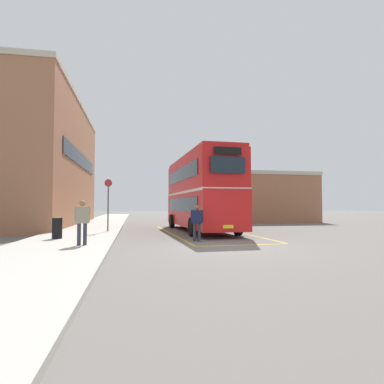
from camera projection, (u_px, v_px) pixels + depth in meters
ground_plane at (178, 225)px, 26.66m from camera, size 135.60×135.60×0.00m
sidewalk_left at (101, 223)px, 27.86m from camera, size 4.00×57.60×0.14m
brick_building_left at (41, 163)px, 26.33m from camera, size 6.39×18.76×10.30m
depot_building_right at (253, 198)px, 36.76m from camera, size 8.74×14.18×4.91m
double_decker_bus at (200, 192)px, 20.48m from camera, size 3.22×10.79×4.75m
single_deck_bus at (199, 206)px, 37.64m from camera, size 3.56×10.03×3.02m
pedestrian_boarding at (197, 220)px, 14.61m from camera, size 0.55×0.33×1.67m
pedestrian_waiting_near at (82, 219)px, 12.07m from camera, size 0.55×0.35×1.70m
litter_bin at (57, 228)px, 14.47m from camera, size 0.47×0.47×0.98m
bus_stop_sign at (108, 200)px, 18.55m from camera, size 0.43×0.13×3.04m
bay_marking_yellow at (208, 234)px, 18.45m from camera, size 4.82×12.88×0.01m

